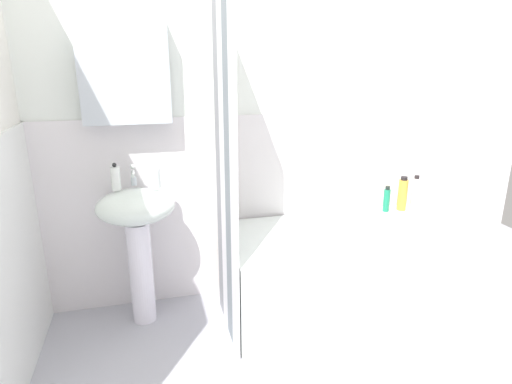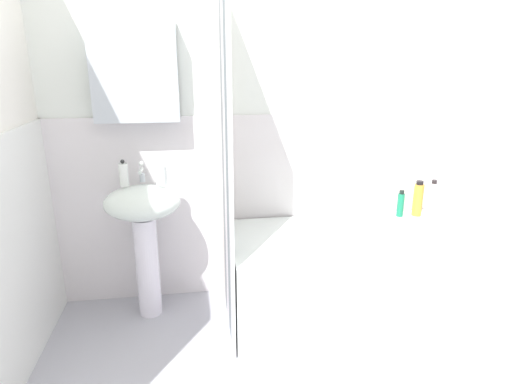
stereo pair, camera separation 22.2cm
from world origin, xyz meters
TOP-DOWN VIEW (x-y plane):
  - wall_back_tiled at (-0.06, 1.26)m, footprint 3.60×0.18m
  - sink at (-0.98, 1.03)m, footprint 0.44×0.34m
  - faucet at (-0.98, 1.11)m, footprint 0.03×0.12m
  - soap_dispenser at (-1.07, 1.05)m, footprint 0.05×0.05m
  - toothbrush_cup at (-0.86, 1.05)m, footprint 0.06×0.06m
  - bathtub at (0.27, 0.87)m, footprint 1.51×0.71m
  - shower_curtain at (-0.50, 0.87)m, footprint 0.01×0.71m
  - lotion_bottle at (0.93, 1.16)m, footprint 0.05×0.05m
  - body_wash_bottle at (0.80, 1.12)m, footprint 0.06×0.06m
  - conditioner_bottle at (0.68, 1.12)m, footprint 0.04×0.04m
  - towel_folded at (0.26, 0.68)m, footprint 0.37×0.24m

SIDE VIEW (x-z plane):
  - bathtub at x=0.27m, z-range 0.00..0.52m
  - towel_folded at x=0.26m, z-range 0.52..0.59m
  - conditioner_bottle at x=0.68m, z-range 0.52..0.70m
  - sink at x=-0.98m, z-range 0.19..1.02m
  - lotion_bottle at x=0.93m, z-range 0.52..0.75m
  - body_wash_bottle at x=0.80m, z-range 0.52..0.76m
  - toothbrush_cup at x=-0.86m, z-range 0.83..0.94m
  - faucet at x=-0.98m, z-range 0.83..0.95m
  - soap_dispenser at x=-1.07m, z-range 0.82..0.98m
  - shower_curtain at x=-0.50m, z-range 0.00..2.00m
  - wall_back_tiled at x=-0.06m, z-range -0.06..2.34m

